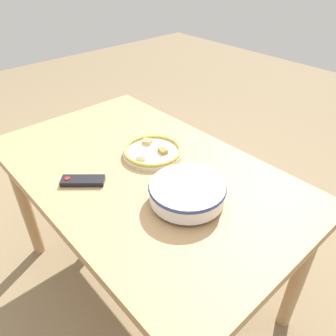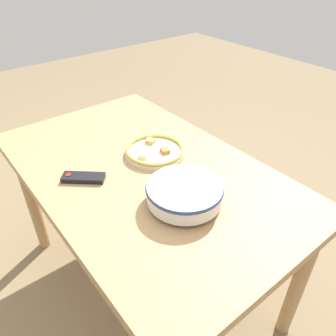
{
  "view_description": "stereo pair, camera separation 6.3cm",
  "coord_description": "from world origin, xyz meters",
  "views": [
    {
      "loc": [
        -0.87,
        0.65,
        1.5
      ],
      "look_at": [
        -0.1,
        -0.04,
        0.78
      ],
      "focal_mm": 35.0,
      "sensor_mm": 36.0,
      "label": 1
    },
    {
      "loc": [
        -0.91,
        0.6,
        1.5
      ],
      "look_at": [
        -0.1,
        -0.04,
        0.78
      ],
      "focal_mm": 35.0,
      "sensor_mm": 36.0,
      "label": 2
    }
  ],
  "objects": [
    {
      "name": "dining_table",
      "position": [
        0.0,
        0.0,
        0.65
      ],
      "size": [
        1.33,
        0.82,
        0.74
      ],
      "color": "tan",
      "rests_on": "ground_plane"
    },
    {
      "name": "tv_remote",
      "position": [
        0.08,
        0.23,
        0.75
      ],
      "size": [
        0.15,
        0.16,
        0.02
      ],
      "rotation": [
        0.0,
        0.0,
        5.56
      ],
      "color": "black",
      "rests_on": "dining_table"
    },
    {
      "name": "food_plate",
      "position": [
        0.06,
        -0.1,
        0.75
      ],
      "size": [
        0.26,
        0.26,
        0.04
      ],
      "color": "beige",
      "rests_on": "dining_table"
    },
    {
      "name": "noodle_bowl",
      "position": [
        -0.26,
        0.01,
        0.78
      ],
      "size": [
        0.27,
        0.27,
        0.08
      ],
      "color": "silver",
      "rests_on": "dining_table"
    },
    {
      "name": "ground_plane",
      "position": [
        0.0,
        0.0,
        0.0
      ],
      "size": [
        8.0,
        8.0,
        0.0
      ],
      "primitive_type": "plane",
      "color": "#7F6B4C"
    }
  ]
}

